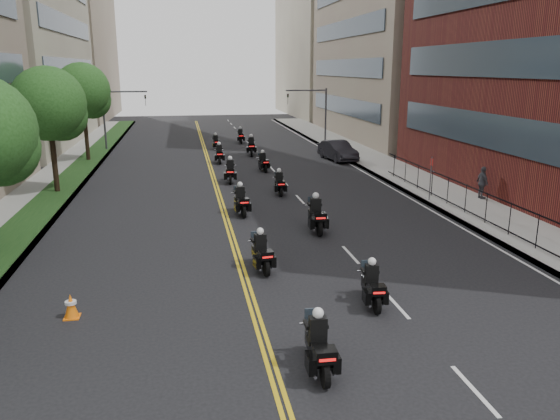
# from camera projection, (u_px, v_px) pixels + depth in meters

# --- Properties ---
(ground) EXTENTS (160.00, 160.00, 0.00)m
(ground) POSITION_uv_depth(u_px,v_px,m) (347.00, 404.00, 12.62)
(ground) COLOR black
(ground) RESTS_ON ground
(sidewalk_right) EXTENTS (4.00, 90.00, 0.15)m
(sidewalk_right) POSITION_uv_depth(u_px,v_px,m) (407.00, 177.00, 38.45)
(sidewalk_right) COLOR gray
(sidewalk_right) RESTS_ON ground
(sidewalk_left) EXTENTS (4.00, 90.00, 0.15)m
(sidewalk_left) POSITION_uv_depth(u_px,v_px,m) (48.00, 190.00, 34.37)
(sidewalk_left) COLOR gray
(sidewalk_left) RESTS_ON ground
(grass_strip) EXTENTS (2.00, 90.00, 0.04)m
(grass_strip) POSITION_uv_depth(u_px,v_px,m) (61.00, 188.00, 34.48)
(grass_strip) COLOR #133513
(grass_strip) RESTS_ON sidewalk_left
(building_right_far) EXTENTS (15.00, 28.00, 26.00)m
(building_right_far) POSITION_uv_depth(u_px,v_px,m) (336.00, 32.00, 87.26)
(building_right_far) COLOR gray
(building_right_far) RESTS_ON ground
(building_left_far) EXTENTS (16.00, 28.00, 26.00)m
(building_left_far) POSITION_uv_depth(u_px,v_px,m) (49.00, 29.00, 79.86)
(building_left_far) COLOR gray
(building_left_far) RESTS_ON ground
(iron_fence) EXTENTS (0.05, 28.00, 1.50)m
(iron_fence) POSITION_uv_depth(u_px,v_px,m) (498.00, 213.00, 25.69)
(iron_fence) COLOR black
(iron_fence) RESTS_ON sidewalk_right
(street_trees) EXTENTS (4.40, 38.40, 7.98)m
(street_trees) POSITION_uv_depth(u_px,v_px,m) (27.00, 118.00, 27.16)
(street_trees) COLOR black
(street_trees) RESTS_ON ground
(traffic_signal_right) EXTENTS (4.09, 0.20, 5.60)m
(traffic_signal_right) POSITION_uv_depth(u_px,v_px,m) (316.00, 108.00, 53.30)
(traffic_signal_right) COLOR #3F3F44
(traffic_signal_right) RESTS_ON ground
(traffic_signal_left) EXTENTS (4.09, 0.20, 5.60)m
(traffic_signal_left) POSITION_uv_depth(u_px,v_px,m) (114.00, 111.00, 50.06)
(traffic_signal_left) COLOR #3F3F44
(traffic_signal_left) RESTS_ON ground
(motorcycle_0) EXTENTS (0.54, 2.30, 1.70)m
(motorcycle_0) POSITION_uv_depth(u_px,v_px,m) (319.00, 347.00, 13.84)
(motorcycle_0) COLOR black
(motorcycle_0) RESTS_ON ground
(motorcycle_1) EXTENTS (0.58, 2.15, 1.59)m
(motorcycle_1) POSITION_uv_depth(u_px,v_px,m) (372.00, 287.00, 17.76)
(motorcycle_1) COLOR black
(motorcycle_1) RESTS_ON ground
(motorcycle_2) EXTENTS (0.65, 2.24, 1.65)m
(motorcycle_2) POSITION_uv_depth(u_px,v_px,m) (261.00, 254.00, 20.84)
(motorcycle_2) COLOR black
(motorcycle_2) RESTS_ON ground
(motorcycle_3) EXTENTS (0.59, 2.53, 1.87)m
(motorcycle_3) POSITION_uv_depth(u_px,v_px,m) (316.00, 216.00, 25.75)
(motorcycle_3) COLOR black
(motorcycle_3) RESTS_ON ground
(motorcycle_4) EXTENTS (0.64, 2.35, 1.74)m
(motorcycle_4) POSITION_uv_depth(u_px,v_px,m) (241.00, 202.00, 28.74)
(motorcycle_4) COLOR black
(motorcycle_4) RESTS_ON ground
(motorcycle_5) EXTENTS (0.51, 2.17, 1.60)m
(motorcycle_5) POSITION_uv_depth(u_px,v_px,m) (279.00, 184.00, 33.35)
(motorcycle_5) COLOR black
(motorcycle_5) RESTS_ON ground
(motorcycle_6) EXTENTS (0.67, 2.43, 1.79)m
(motorcycle_6) POSITION_uv_depth(u_px,v_px,m) (230.00, 172.00, 36.79)
(motorcycle_6) COLOR black
(motorcycle_6) RESTS_ON ground
(motorcycle_7) EXTENTS (0.61, 2.16, 1.59)m
(motorcycle_7) POSITION_uv_depth(u_px,v_px,m) (263.00, 163.00, 40.84)
(motorcycle_7) COLOR black
(motorcycle_7) RESTS_ON ground
(motorcycle_8) EXTENTS (0.54, 2.33, 1.72)m
(motorcycle_8) POSITION_uv_depth(u_px,v_px,m) (219.00, 155.00, 44.27)
(motorcycle_8) COLOR black
(motorcycle_8) RESTS_ON ground
(motorcycle_9) EXTENTS (0.70, 2.53, 1.87)m
(motorcycle_9) POSITION_uv_depth(u_px,v_px,m) (251.00, 147.00, 48.22)
(motorcycle_9) COLOR black
(motorcycle_9) RESTS_ON ground
(motorcycle_10) EXTENTS (0.54, 2.12, 1.56)m
(motorcycle_10) POSITION_uv_depth(u_px,v_px,m) (216.00, 143.00, 51.73)
(motorcycle_10) COLOR black
(motorcycle_10) RESTS_ON ground
(motorcycle_11) EXTENTS (0.52, 2.27, 1.67)m
(motorcycle_11) POSITION_uv_depth(u_px,v_px,m) (241.00, 137.00, 56.06)
(motorcycle_11) COLOR black
(motorcycle_11) RESTS_ON ground
(parked_sedan) EXTENTS (2.44, 5.12, 1.62)m
(parked_sedan) POSITION_uv_depth(u_px,v_px,m) (338.00, 151.00, 45.62)
(parked_sedan) COLOR black
(parked_sedan) RESTS_ON ground
(pedestrian_c) EXTENTS (0.48, 1.11, 1.88)m
(pedestrian_c) POSITION_uv_depth(u_px,v_px,m) (482.00, 183.00, 31.52)
(pedestrian_c) COLOR #44454C
(pedestrian_c) RESTS_ON sidewalk_right
(traffic_cone) EXTENTS (0.47, 0.47, 0.79)m
(traffic_cone) POSITION_uv_depth(u_px,v_px,m) (71.00, 306.00, 16.90)
(traffic_cone) COLOR orange
(traffic_cone) RESTS_ON ground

